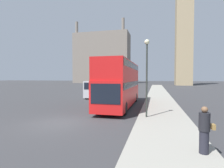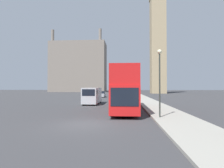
{
  "view_description": "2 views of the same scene",
  "coord_description": "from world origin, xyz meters",
  "px_view_note": "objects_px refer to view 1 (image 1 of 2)",
  "views": [
    {
      "loc": [
        6.21,
        -10.22,
        2.98
      ],
      "look_at": [
        1.75,
        7.74,
        2.31
      ],
      "focal_mm": 28.0,
      "sensor_mm": 36.0,
      "label": 1
    },
    {
      "loc": [
        2.75,
        -12.05,
        2.6
      ],
      "look_at": [
        0.62,
        17.21,
        3.13
      ],
      "focal_mm": 28.0,
      "sensor_mm": 36.0,
      "label": 2
    }
  ],
  "objects_px": {
    "white_van": "(97,89)",
    "red_double_decker_bus": "(121,82)",
    "pedestrian": "(204,130)",
    "parked_sedan": "(117,87)",
    "clock_tower": "(184,7)",
    "street_lamp": "(147,66)"
  },
  "relations": [
    {
      "from": "clock_tower",
      "to": "white_van",
      "type": "xyz_separation_m",
      "value": [
        -19.06,
        -48.3,
        -29.09
      ]
    },
    {
      "from": "parked_sedan",
      "to": "clock_tower",
      "type": "bearing_deg",
      "value": 56.2
    },
    {
      "from": "red_double_decker_bus",
      "to": "street_lamp",
      "type": "distance_m",
      "value": 5.87
    },
    {
      "from": "white_van",
      "to": "pedestrian",
      "type": "bearing_deg",
      "value": -59.88
    },
    {
      "from": "white_van",
      "to": "pedestrian",
      "type": "distance_m",
      "value": 20.44
    },
    {
      "from": "white_van",
      "to": "parked_sedan",
      "type": "bearing_deg",
      "value": 93.13
    },
    {
      "from": "street_lamp",
      "to": "red_double_decker_bus",
      "type": "bearing_deg",
      "value": 120.12
    },
    {
      "from": "red_double_decker_bus",
      "to": "white_van",
      "type": "distance_m",
      "value": 8.75
    },
    {
      "from": "street_lamp",
      "to": "parked_sedan",
      "type": "relative_size",
      "value": 1.2
    },
    {
      "from": "red_double_decker_bus",
      "to": "pedestrian",
      "type": "bearing_deg",
      "value": -63.56
    },
    {
      "from": "clock_tower",
      "to": "white_van",
      "type": "relative_size",
      "value": 10.35
    },
    {
      "from": "white_van",
      "to": "street_lamp",
      "type": "xyz_separation_m",
      "value": [
        7.86,
        -12.04,
        2.47
      ]
    },
    {
      "from": "white_van",
      "to": "clock_tower",
      "type": "bearing_deg",
      "value": 68.47
    },
    {
      "from": "pedestrian",
      "to": "parked_sedan",
      "type": "distance_m",
      "value": 37.74
    },
    {
      "from": "street_lamp",
      "to": "parked_sedan",
      "type": "bearing_deg",
      "value": 106.27
    },
    {
      "from": "white_van",
      "to": "parked_sedan",
      "type": "height_order",
      "value": "white_van"
    },
    {
      "from": "clock_tower",
      "to": "red_double_decker_bus",
      "type": "distance_m",
      "value": 63.59
    },
    {
      "from": "white_van",
      "to": "pedestrian",
      "type": "relative_size",
      "value": 3.25
    },
    {
      "from": "clock_tower",
      "to": "red_double_decker_bus",
      "type": "bearing_deg",
      "value": -104.25
    },
    {
      "from": "parked_sedan",
      "to": "white_van",
      "type": "bearing_deg",
      "value": -86.87
    },
    {
      "from": "white_van",
      "to": "red_double_decker_bus",
      "type": "bearing_deg",
      "value": -54.85
    },
    {
      "from": "pedestrian",
      "to": "parked_sedan",
      "type": "relative_size",
      "value": 0.38
    }
  ]
}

